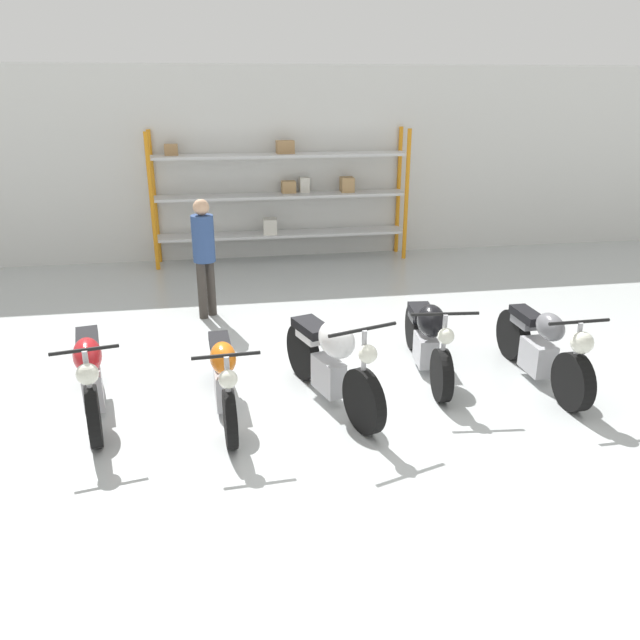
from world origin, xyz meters
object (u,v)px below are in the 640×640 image
Objects in this scene: motorcycle_black at (428,337)px; person_browsing at (204,249)px; shelving_rack at (282,194)px; motorcycle_grey at (542,347)px; motorcycle_red at (90,373)px; motorcycle_orange at (224,375)px; motorcycle_white at (331,359)px.

person_browsing reaches higher than motorcycle_black.
motorcycle_black is (1.12, -5.39, -0.84)m from shelving_rack.
shelving_rack is 2.40× the size of motorcycle_black.
motorcycle_grey is 1.14× the size of person_browsing.
motorcycle_black is 1.30m from motorcycle_grey.
motorcycle_red is 1.37m from motorcycle_orange.
shelving_rack is 2.47× the size of motorcycle_orange.
motorcycle_orange is 3.62m from motorcycle_grey.
person_browsing reaches higher than motorcycle_white.
motorcycle_grey is at bearing -68.34° from shelving_rack.
motorcycle_grey is at bearing 78.30° from motorcycle_red.
motorcycle_grey is (1.21, -0.47, -0.02)m from motorcycle_black.
person_browsing is (-0.18, 2.96, 0.62)m from motorcycle_orange.
motorcycle_grey is at bearing 74.31° from motorcycle_white.
shelving_rack is at bearing -70.78° from person_browsing.
motorcycle_white is 0.99× the size of motorcycle_grey.
shelving_rack reaches higher than motorcycle_black.
motorcycle_red is at bearing -78.74° from motorcycle_black.
person_browsing reaches higher than motorcycle_red.
motorcycle_black is at bearing 96.32° from motorcycle_white.
person_browsing reaches higher than motorcycle_grey.
shelving_rack is 6.16m from motorcycle_orange.
person_browsing reaches higher than motorcycle_orange.
motorcycle_black is (2.41, 0.57, 0.03)m from motorcycle_orange.
motorcycle_white is (2.50, -0.20, 0.06)m from motorcycle_red.
motorcycle_orange is at bearing -71.05° from motorcycle_black.
shelving_rack is at bearing -162.63° from motorcycle_black.
motorcycle_orange is 2.48m from motorcycle_black.
motorcycle_red is at bearing -101.56° from motorcycle_orange.
motorcycle_black is (1.27, 0.57, -0.06)m from motorcycle_white.
motorcycle_red is (-2.65, -5.76, -0.84)m from shelving_rack.
shelving_rack is 2.49× the size of motorcycle_red.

